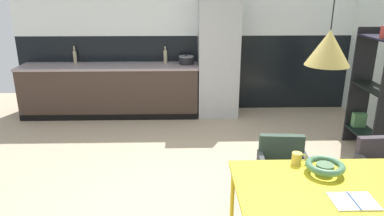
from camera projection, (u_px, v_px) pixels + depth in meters
ground_plane at (194, 208)px, 3.71m from camera, size 8.67×8.67×0.00m
back_wall_splashback_dark at (188, 72)px, 6.60m from camera, size 6.07×0.12×1.35m
kitchen_counter at (111, 90)px, 6.30m from camera, size 3.06×0.63×0.90m
refrigerator_column at (218, 58)px, 6.16m from camera, size 0.68×0.60×2.03m
dining_table at (362, 190)px, 2.70m from camera, size 1.92×0.87×0.76m
armchair_facing_counter at (384, 166)px, 3.54m from camera, size 0.51×0.50×0.75m
armchair_head_of_table at (283, 164)px, 3.62m from camera, size 0.52×0.51×0.74m
fruit_bowl at (325, 166)px, 2.85m from camera, size 0.31×0.31×0.09m
open_book at (353, 201)px, 2.48m from camera, size 0.30×0.23×0.02m
mug_short_terracotta at (297, 158)px, 3.00m from camera, size 0.13×0.08×0.10m
cooking_pot at (186, 60)px, 6.22m from camera, size 0.26×0.26×0.16m
bottle_wine_green at (75, 56)px, 6.31m from camera, size 0.06×0.06×0.29m
bottle_oil_tall at (165, 56)px, 6.30m from camera, size 0.07×0.07×0.29m
open_shelf_unit at (374, 91)px, 4.73m from camera, size 0.30×0.80×1.72m
pendant_lamp_over_table_near at (329, 48)px, 2.36m from camera, size 0.29×0.29×0.98m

